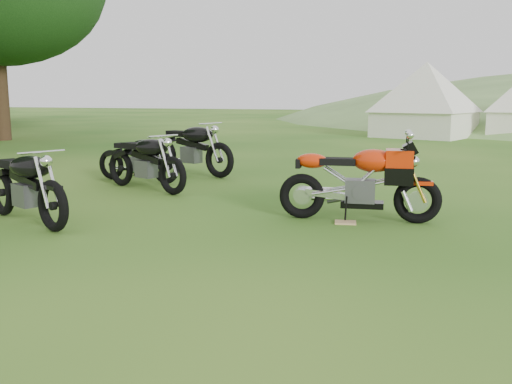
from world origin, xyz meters
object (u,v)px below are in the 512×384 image
at_px(plywood_board, 345,222).
at_px(tent_left, 425,101).
at_px(sport_motorcycle, 359,176).
at_px(vintage_moto_b, 145,160).
at_px(vintage_moto_a, 25,184).
at_px(vintage_moto_d, 137,157).
at_px(vintage_moto_c, 190,147).

height_order(plywood_board, tent_left, tent_left).
xyz_separation_m(sport_motorcycle, vintage_moto_b, (-3.79, 1.13, -0.07)).
xyz_separation_m(plywood_board, tent_left, (-0.16, 16.24, 1.38)).
distance_m(sport_motorcycle, vintage_moto_b, 3.96).
relative_size(vintage_moto_a, vintage_moto_b, 0.98).
xyz_separation_m(vintage_moto_b, vintage_moto_d, (-0.66, 0.82, -0.05)).
bearing_deg(vintage_moto_b, vintage_moto_d, 150.20).
height_order(vintage_moto_b, tent_left, tent_left).
distance_m(plywood_board, vintage_moto_a, 4.03).
distance_m(vintage_moto_b, tent_left, 15.34).
bearing_deg(vintage_moto_a, vintage_moto_d, 121.92).
relative_size(vintage_moto_c, vintage_moto_d, 1.24).
relative_size(plywood_board, vintage_moto_d, 0.15).
height_order(plywood_board, vintage_moto_d, vintage_moto_d).
relative_size(plywood_board, vintage_moto_c, 0.12).
xyz_separation_m(plywood_board, vintage_moto_b, (-3.67, 1.34, 0.50)).
xyz_separation_m(vintage_moto_a, vintage_moto_d, (-0.58, 3.54, -0.04)).
distance_m(sport_motorcycle, tent_left, 16.05).
bearing_deg(sport_motorcycle, plywood_board, -126.87).
distance_m(plywood_board, vintage_moto_c, 5.10).
relative_size(sport_motorcycle, plywood_board, 7.35).
xyz_separation_m(plywood_board, vintage_moto_a, (-3.75, -1.38, 0.50)).
bearing_deg(vintage_moto_a, plywood_board, 42.84).
bearing_deg(plywood_board, vintage_moto_b, 159.94).
bearing_deg(vintage_moto_a, vintage_moto_b, 110.97).
bearing_deg(tent_left, plywood_board, -71.42).
bearing_deg(plywood_board, vintage_moto_c, 138.98).
bearing_deg(vintage_moto_c, tent_left, 91.73).
bearing_deg(vintage_moto_c, vintage_moto_a, -71.59).
bearing_deg(tent_left, vintage_moto_c, -87.82).
bearing_deg(sport_motorcycle, vintage_moto_c, 133.92).
height_order(vintage_moto_a, vintage_moto_d, vintage_moto_a).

